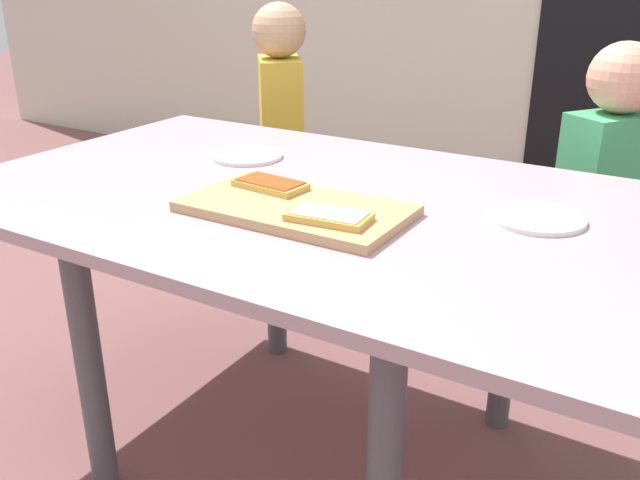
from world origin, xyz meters
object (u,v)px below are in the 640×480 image
at_px(cutting_board, 296,208).
at_px(plate_white_right, 537,218).
at_px(pizza_slice_far_left, 270,184).
at_px(plate_white_left, 247,156).
at_px(pizza_slice_near_right, 329,216).
at_px(child_left, 281,128).
at_px(child_right, 604,196).
at_px(dining_table, 314,228).

xyz_separation_m(cutting_board, plate_white_right, (0.42, 0.21, -0.01)).
relative_size(pizza_slice_far_left, plate_white_left, 0.87).
height_order(pizza_slice_far_left, plate_white_left, pizza_slice_far_left).
bearing_deg(plate_white_left, pizza_slice_near_right, -37.13).
xyz_separation_m(pizza_slice_far_left, plate_white_left, (-0.23, 0.22, -0.02)).
distance_m(plate_white_right, child_left, 1.29).
xyz_separation_m(cutting_board, pizza_slice_near_right, (0.10, -0.05, 0.02)).
bearing_deg(plate_white_right, cutting_board, -153.81).
bearing_deg(plate_white_right, child_right, 87.12).
height_order(pizza_slice_near_right, child_right, child_right).
distance_m(dining_table, pizza_slice_far_left, 0.14).
xyz_separation_m(dining_table, pizza_slice_near_right, (0.14, -0.17, 0.11)).
distance_m(pizza_slice_far_left, plate_white_left, 0.32).
relative_size(plate_white_right, child_right, 0.19).
bearing_deg(dining_table, cutting_board, -74.60).
height_order(plate_white_right, child_left, child_left).
bearing_deg(child_right, cutting_board, -118.42).
height_order(dining_table, child_right, child_right).
relative_size(pizza_slice_near_right, plate_white_right, 0.87).
bearing_deg(child_left, plate_white_right, -33.32).
bearing_deg(pizza_slice_near_right, dining_table, 129.22).
xyz_separation_m(cutting_board, plate_white_left, (-0.33, 0.28, -0.01)).
height_order(plate_white_left, child_right, child_right).
height_order(cutting_board, pizza_slice_far_left, pizza_slice_far_left).
relative_size(child_left, child_right, 1.06).
xyz_separation_m(pizza_slice_near_right, child_right, (0.35, 0.88, -0.15)).
bearing_deg(child_right, dining_table, -124.10).
relative_size(pizza_slice_near_right, pizza_slice_far_left, 1.00).
bearing_deg(plate_white_left, cutting_board, -40.31).
distance_m(cutting_board, plate_white_right, 0.47).
distance_m(cutting_board, pizza_slice_far_left, 0.12).
relative_size(dining_table, plate_white_right, 8.67).
relative_size(pizza_slice_far_left, child_left, 0.15).
distance_m(dining_table, child_right, 0.86).
height_order(pizza_slice_near_right, pizza_slice_far_left, same).
bearing_deg(dining_table, child_left, 128.19).
bearing_deg(pizza_slice_far_left, cutting_board, -29.14).
bearing_deg(child_left, cutting_board, -54.24).
height_order(cutting_board, child_right, child_right).
bearing_deg(pizza_slice_far_left, plate_white_right, 16.14).
xyz_separation_m(dining_table, plate_white_right, (0.45, 0.09, 0.08)).
xyz_separation_m(dining_table, pizza_slice_far_left, (-0.07, -0.06, 0.11)).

